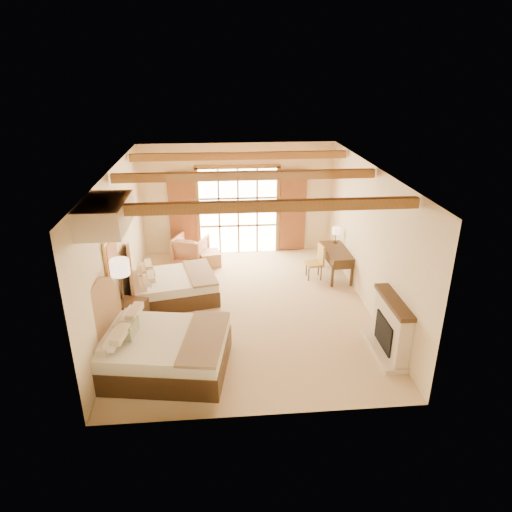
{
  "coord_description": "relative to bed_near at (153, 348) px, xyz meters",
  "views": [
    {
      "loc": [
        -0.6,
        -9.2,
        5.17
      ],
      "look_at": [
        0.23,
        0.2,
        1.21
      ],
      "focal_mm": 32.0,
      "sensor_mm": 36.0,
      "label": 1
    }
  ],
  "objects": [
    {
      "name": "desk",
      "position": [
        4.3,
        3.66,
        -0.06
      ],
      "size": [
        0.66,
        1.4,
        0.74
      ],
      "rotation": [
        0.0,
        0.0,
        0.05
      ],
      "color": "#46311A",
      "rests_on": "floor"
    },
    {
      "name": "canopy_valance",
      "position": [
        -0.55,
        0.12,
        2.49
      ],
      "size": [
        0.7,
        1.4,
        0.45
      ],
      "primitive_type": "cube",
      "color": "beige",
      "rests_on": "ceiling"
    },
    {
      "name": "wall_back",
      "position": [
        1.85,
        5.62,
        1.14
      ],
      "size": [
        5.5,
        0.0,
        5.5
      ],
      "primitive_type": "plane",
      "rotation": [
        1.57,
        0.0,
        0.0
      ],
      "color": "beige",
      "rests_on": "ground"
    },
    {
      "name": "floor_lamp",
      "position": [
        -0.65,
        1.07,
        1.03
      ],
      "size": [
        0.37,
        0.37,
        1.75
      ],
      "color": "#332819",
      "rests_on": "floor"
    },
    {
      "name": "floor",
      "position": [
        1.85,
        2.12,
        -0.46
      ],
      "size": [
        7.0,
        7.0,
        0.0
      ],
      "primitive_type": "plane",
      "color": "#D0B389",
      "rests_on": "ground"
    },
    {
      "name": "wall_left",
      "position": [
        -0.9,
        2.12,
        1.14
      ],
      "size": [
        0.0,
        7.0,
        7.0
      ],
      "primitive_type": "plane",
      "rotation": [
        1.57,
        0.0,
        1.57
      ],
      "color": "beige",
      "rests_on": "ground"
    },
    {
      "name": "ceiling",
      "position": [
        1.85,
        2.12,
        2.74
      ],
      "size": [
        7.0,
        7.0,
        0.0
      ],
      "primitive_type": "plane",
      "rotation": [
        3.14,
        0.0,
        0.0
      ],
      "color": "#B06A3B",
      "rests_on": "ground"
    },
    {
      "name": "ceiling_beams",
      "position": [
        1.85,
        2.12,
        2.62
      ],
      "size": [
        5.39,
        4.6,
        0.18
      ],
      "primitive_type": null,
      "color": "#9A6939",
      "rests_on": "ceiling"
    },
    {
      "name": "armchair",
      "position": [
        0.47,
        4.9,
        -0.07
      ],
      "size": [
        1.09,
        1.1,
        0.78
      ],
      "primitive_type": "imported",
      "rotation": [
        0.0,
        0.0,
        -3.51
      ],
      "color": "#BB7B55",
      "rests_on": "floor"
    },
    {
      "name": "ottoman",
      "position": [
        1.0,
        4.66,
        -0.26
      ],
      "size": [
        0.64,
        0.64,
        0.39
      ],
      "primitive_type": "cube",
      "rotation": [
        0.0,
        0.0,
        0.19
      ],
      "color": "#B2774B",
      "rests_on": "floor"
    },
    {
      "name": "fireplace",
      "position": [
        4.44,
        0.12,
        0.05
      ],
      "size": [
        0.46,
        1.4,
        1.16
      ],
      "color": "beige",
      "rests_on": "ground"
    },
    {
      "name": "desk_lamp",
      "position": [
        4.39,
        4.17,
        0.61
      ],
      "size": [
        0.21,
        0.21,
        0.43
      ],
      "color": "#332819",
      "rests_on": "desk"
    },
    {
      "name": "nightstand",
      "position": [
        -0.59,
        1.43,
        -0.14
      ],
      "size": [
        0.65,
        0.65,
        0.64
      ],
      "primitive_type": "cube",
      "rotation": [
        0.0,
        0.0,
        -0.26
      ],
      "color": "#46311A",
      "rests_on": "floor"
    },
    {
      "name": "painting",
      "position": [
        -0.86,
        1.37,
        1.29
      ],
      "size": [
        0.06,
        0.95,
        0.75
      ],
      "color": "tan",
      "rests_on": "wall_left"
    },
    {
      "name": "wall_right",
      "position": [
        4.6,
        2.12,
        1.14
      ],
      "size": [
        0.0,
        7.0,
        7.0
      ],
      "primitive_type": "plane",
      "rotation": [
        1.57,
        0.0,
        -1.57
      ],
      "color": "beige",
      "rests_on": "ground"
    },
    {
      "name": "french_doors",
      "position": [
        1.85,
        5.56,
        0.79
      ],
      "size": [
        3.95,
        0.08,
        2.6
      ],
      "color": "white",
      "rests_on": "ground"
    },
    {
      "name": "desk_chair",
      "position": [
        3.73,
        3.58,
        -0.17
      ],
      "size": [
        0.47,
        0.46,
        0.92
      ],
      "rotation": [
        0.0,
        0.0,
        0.17
      ],
      "color": "#B48D3D",
      "rests_on": "floor"
    },
    {
      "name": "bed_near",
      "position": [
        0.0,
        0.0,
        0.0
      ],
      "size": [
        2.56,
        2.08,
        1.52
      ],
      "rotation": [
        0.0,
        0.0,
        -0.16
      ],
      "color": "#46311A",
      "rests_on": "floor"
    },
    {
      "name": "bed_far",
      "position": [
        -0.01,
        2.72,
        -0.07
      ],
      "size": [
        2.25,
        1.86,
        1.3
      ],
      "rotation": [
        0.0,
        0.0,
        0.21
      ],
      "color": "#46311A",
      "rests_on": "floor"
    }
  ]
}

